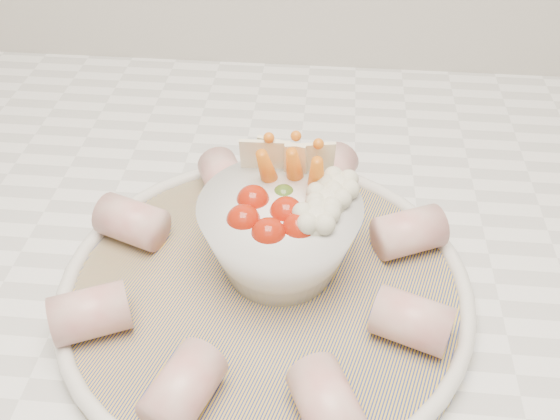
{
  "coord_description": "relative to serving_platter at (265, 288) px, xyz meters",
  "views": [
    {
      "loc": [
        -0.09,
        1.04,
        1.3
      ],
      "look_at": [
        -0.12,
        1.39,
        0.99
      ],
      "focal_mm": 40.0,
      "sensor_mm": 36.0,
      "label": 1
    }
  ],
  "objects": [
    {
      "name": "serving_platter",
      "position": [
        0.0,
        0.0,
        0.0
      ],
      "size": [
        0.39,
        0.39,
        0.02
      ],
      "color": "navy",
      "rests_on": "kitchen_counter"
    },
    {
      "name": "cured_meat_rolls",
      "position": [
        -0.0,
        0.0,
        0.02
      ],
      "size": [
        0.29,
        0.29,
        0.04
      ],
      "color": "#BD5856",
      "rests_on": "serving_platter"
    },
    {
      "name": "veggie_bowl",
      "position": [
        0.01,
        0.02,
        0.04
      ],
      "size": [
        0.12,
        0.12,
        0.1
      ],
      "color": "white",
      "rests_on": "serving_platter"
    }
  ]
}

